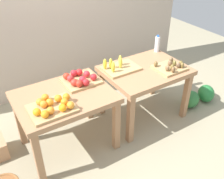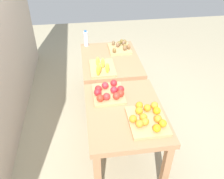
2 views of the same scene
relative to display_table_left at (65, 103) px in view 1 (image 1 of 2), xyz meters
name	(u,v)px [view 1 (image 1 of 2)]	position (x,y,z in m)	size (l,w,h in m)	color
ground_plane	(108,128)	(0.56, 0.00, -0.63)	(8.00, 8.00, 0.00)	tan
display_table_left	(65,103)	(0.00, 0.00, 0.00)	(1.04, 0.80, 0.74)	#A47550
display_table_right	(145,76)	(1.12, 0.00, 0.00)	(1.04, 0.80, 0.74)	#A47550
orange_bin	(52,106)	(-0.19, -0.18, 0.15)	(0.45, 0.37, 0.11)	tan
apple_bin	(80,79)	(0.27, 0.13, 0.15)	(0.40, 0.37, 0.11)	tan
banana_crate	(119,67)	(0.82, 0.15, 0.14)	(0.44, 0.32, 0.17)	tan
kiwi_bin	(171,67)	(1.37, -0.18, 0.14)	(0.36, 0.32, 0.10)	tan
water_bottle	(157,44)	(1.57, 0.31, 0.22)	(0.07, 0.07, 0.25)	silver
watermelon_pile	(198,96)	(1.99, -0.23, -0.51)	(0.69, 0.39, 0.24)	#247334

